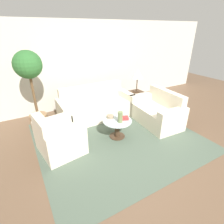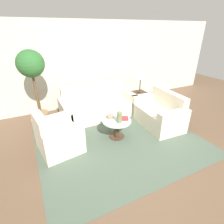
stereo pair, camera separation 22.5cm
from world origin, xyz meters
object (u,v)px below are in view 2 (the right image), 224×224
Objects in this scene: vase at (119,117)px; bowl at (110,117)px; potted_plant at (33,78)px; book_stack at (123,118)px; armchair at (56,138)px; sofa_main at (98,107)px; coffee_table at (117,126)px; loveseat at (159,114)px; table_lamp at (141,75)px.

vase is 1.53× the size of bowl.
potted_plant is 7.63× the size of vase.
book_stack is at bearing -41.97° from bowl.
bowl is at bearing -95.25° from armchair.
sofa_main is 1.28m from book_stack.
bowl is (-0.08, 0.20, 0.19)m from coffee_table.
potted_plant reaches higher than loveseat.
sofa_main is 1.85m from potted_plant.
book_stack is (0.24, -0.22, -0.00)m from bowl.
bowl is at bearing -95.28° from sofa_main.
potted_plant is (-2.86, 1.27, 1.01)m from loveseat.
table_lamp is at bearing 39.93° from coffee_table.
vase is 1.01× the size of book_stack.
coffee_table is (1.36, -0.13, -0.02)m from armchair.
loveseat is 1.42m from bowl.
potted_plant is 7.72× the size of book_stack.
loveseat is at bearing -99.53° from armchair.
table_lamp is (1.43, 1.20, 0.81)m from coffee_table.
book_stack is at bearing -6.54° from coffee_table.
sofa_main reaches higher than bowl.
potted_plant reaches higher than bowl.
vase is at bearing -79.23° from loveseat.
book_stack is at bearing -104.02° from armchair.
armchair is 1.41m from vase.
coffee_table is at bearing -41.42° from potted_plant.
loveseat is 5.76× the size of vase.
coffee_table is 0.25m from book_stack.
potted_plant is at bearing 163.38° from book_stack.
sofa_main reaches higher than vase.
table_lamp reaches higher than armchair.
loveseat is 2.08× the size of table_lamp.
potted_plant is (-1.55, 0.11, 1.01)m from sofa_main.
armchair is 5.99× the size of bowl.
vase is (1.55, -1.45, -0.74)m from potted_plant.
sofa_main is at bearing -128.54° from loveseat.
book_stack is at bearing 27.03° from vase.
vase is 0.20m from book_stack.
loveseat is 1.38m from table_lamp.
sofa_main is 3.14× the size of coffee_table.
potted_plant reaches higher than coffee_table.
armchair reaches higher than vase.
coffee_table is at bearing -140.07° from table_lamp.
sofa_main is 8.26× the size of vase.
vase reaches higher than coffee_table.
armchair is 0.51× the size of potted_plant.
armchair is 2.68m from loveseat.
potted_plant reaches higher than table_lamp.
sofa_main is 1.08× the size of potted_plant.
loveseat is at bearing -95.60° from table_lamp.
loveseat is 1.18m from book_stack.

